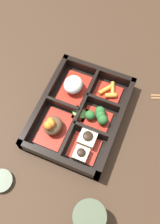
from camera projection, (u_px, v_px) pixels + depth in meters
ground_plane at (80, 116)px, 0.71m from camera, size 3.00×3.00×0.00m
bento_base at (80, 115)px, 0.71m from camera, size 0.29×0.22×0.01m
bento_rim at (81, 113)px, 0.69m from camera, size 0.29×0.22×0.04m
bowl_stew at (53, 126)px, 0.67m from camera, size 0.11×0.07×0.05m
bowl_rice at (73, 86)px, 0.72m from camera, size 0.11×0.07×0.05m
bowl_tofu at (85, 145)px, 0.65m from camera, size 0.08×0.07×0.04m
bowl_greens at (98, 117)px, 0.69m from camera, size 0.07×0.07×0.03m
bowl_carrots at (108, 92)px, 0.73m from camera, size 0.07×0.07×0.02m
bowl_pickles at (80, 113)px, 0.70m from camera, size 0.04×0.04×0.01m
tea_cup at (89, 217)px, 0.57m from camera, size 0.07×0.07×0.06m
sauce_dish at (1, 181)px, 0.63m from camera, size 0.06×0.06×0.01m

